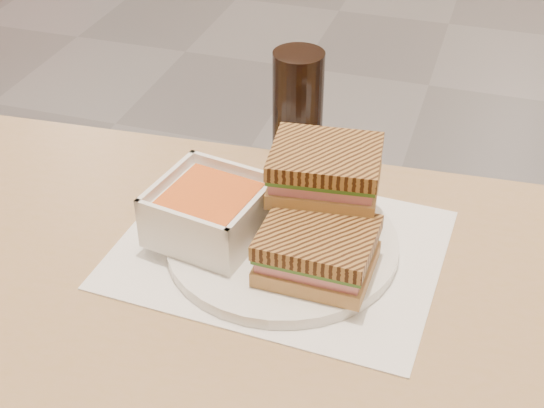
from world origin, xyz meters
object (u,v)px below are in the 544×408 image
(main_table, at_px, (217,391))
(panini_lower, at_px, (317,251))
(plate, at_px, (282,243))
(soup_bowl, at_px, (210,213))
(cola_glass, at_px, (298,103))

(main_table, height_order, panini_lower, panini_lower)
(plate, height_order, panini_lower, panini_lower)
(soup_bowl, height_order, panini_lower, soup_bowl)
(plate, relative_size, soup_bowl, 1.95)
(main_table, relative_size, cola_glass, 8.26)
(plate, height_order, soup_bowl, soup_bowl)
(soup_bowl, relative_size, cola_glass, 0.94)
(soup_bowl, bearing_deg, main_table, -68.38)
(panini_lower, distance_m, cola_glass, 0.28)
(main_table, relative_size, panini_lower, 9.93)
(panini_lower, bearing_deg, plate, 141.07)
(soup_bowl, distance_m, cola_glass, 0.24)
(main_table, bearing_deg, plate, 75.08)
(cola_glass, bearing_deg, soup_bowl, -99.21)
(main_table, relative_size, soup_bowl, 8.83)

